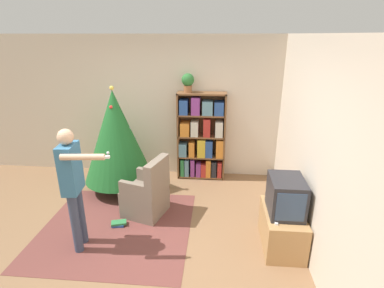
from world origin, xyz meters
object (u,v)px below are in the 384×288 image
(christmas_tree, at_px, (116,136))
(standing_person, at_px, (73,181))
(bookshelf, at_px, (202,138))
(potted_plant, at_px, (188,81))
(television, at_px, (286,196))
(armchair, at_px, (147,195))

(christmas_tree, relative_size, standing_person, 1.15)
(bookshelf, xyz_separation_m, potted_plant, (-0.25, 0.01, 1.03))
(television, distance_m, christmas_tree, 2.87)
(bookshelf, height_order, armchair, bookshelf)
(armchair, distance_m, standing_person, 1.23)
(christmas_tree, height_order, potted_plant, potted_plant)
(potted_plant, bearing_deg, bookshelf, -1.87)
(television, xyz_separation_m, potted_plant, (-1.40, 1.92, 1.09))
(television, bearing_deg, standing_person, -174.62)
(potted_plant, bearing_deg, standing_person, -118.36)
(armchair, relative_size, standing_person, 0.58)
(potted_plant, bearing_deg, television, -53.94)
(christmas_tree, xyz_separation_m, standing_person, (-0.02, -1.54, -0.04))
(bookshelf, bearing_deg, standing_person, -123.36)
(bookshelf, xyz_separation_m, armchair, (-0.74, -1.34, -0.47))
(bookshelf, distance_m, standing_person, 2.58)
(bookshelf, xyz_separation_m, standing_person, (-1.42, -2.15, 0.15))
(potted_plant, bearing_deg, armchair, -109.92)
(potted_plant, bearing_deg, christmas_tree, -151.79)
(television, bearing_deg, christmas_tree, 152.90)
(television, xyz_separation_m, standing_person, (-2.56, -0.24, 0.21))
(television, bearing_deg, bookshelf, 120.97)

